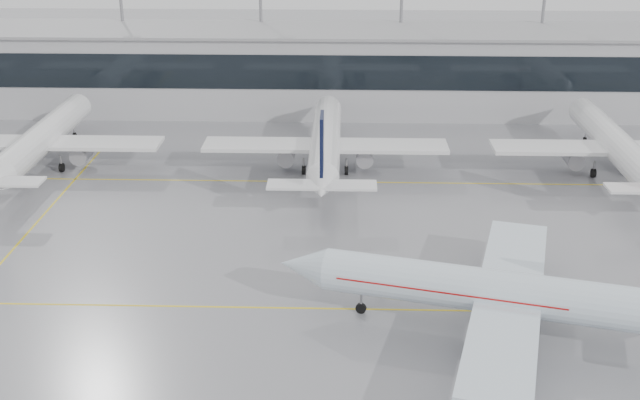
{
  "coord_description": "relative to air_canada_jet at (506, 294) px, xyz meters",
  "views": [
    {
      "loc": [
        2.15,
        -59.12,
        34.06
      ],
      "look_at": [
        0.0,
        12.0,
        5.0
      ],
      "focal_mm": 45.0,
      "sensor_mm": 36.0,
      "label": 1
    }
  ],
  "objects": [
    {
      "name": "air_canada_jet",
      "position": [
        0.0,
        0.0,
        0.0
      ],
      "size": [
        35.95,
        29.18,
        11.41
      ],
      "rotation": [
        0.0,
        0.0,
        2.89
      ],
      "color": "silver",
      "rests_on": "ground"
    },
    {
      "name": "taxi_line_main",
      "position": [
        -15.03,
        3.56,
        -3.61
      ],
      "size": [
        120.0,
        0.25,
        0.01
      ],
      "primitive_type": "cube",
      "color": "yellow",
      "rests_on": "ground"
    },
    {
      "name": "parked_jet_c",
      "position": [
        -15.03,
        37.25,
        0.1
      ],
      "size": [
        29.64,
        36.96,
        11.72
      ],
      "rotation": [
        0.0,
        0.0,
        1.57
      ],
      "color": "white",
      "rests_on": "ground"
    },
    {
      "name": "terminal_glass",
      "position": [
        -15.03,
        58.01,
        3.88
      ],
      "size": [
        180.0,
        0.2,
        5.0
      ],
      "primitive_type": "cube",
      "color": "black",
      "rests_on": "ground"
    },
    {
      "name": "taxi_line_north",
      "position": [
        -15.03,
        33.56,
        -3.61
      ],
      "size": [
        120.0,
        0.25,
        0.01
      ],
      "primitive_type": "cube",
      "color": "yellow",
      "rests_on": "ground"
    },
    {
      "name": "parked_jet_b",
      "position": [
        -50.03,
        37.25,
        0.1
      ],
      "size": [
        29.64,
        36.96,
        11.72
      ],
      "rotation": [
        0.0,
        0.0,
        1.57
      ],
      "color": "white",
      "rests_on": "ground"
    },
    {
      "name": "ground",
      "position": [
        -15.03,
        3.56,
        -3.62
      ],
      "size": [
        320.0,
        320.0,
        0.0
      ],
      "primitive_type": "plane",
      "color": "gray",
      "rests_on": "ground"
    },
    {
      "name": "terminal",
      "position": [
        -15.03,
        65.56,
        2.38
      ],
      "size": [
        180.0,
        15.0,
        12.0
      ],
      "primitive_type": "cube",
      "color": "#A7A7AB",
      "rests_on": "ground"
    },
    {
      "name": "parked_jet_d",
      "position": [
        19.97,
        37.25,
        0.1
      ],
      "size": [
        29.64,
        36.96,
        11.72
      ],
      "rotation": [
        0.0,
        0.0,
        1.57
      ],
      "color": "white",
      "rests_on": "ground"
    },
    {
      "name": "taxi_line_cross",
      "position": [
        -45.03,
        18.56,
        -3.61
      ],
      "size": [
        0.25,
        60.0,
        0.01
      ],
      "primitive_type": "cube",
      "color": "yellow",
      "rests_on": "ground"
    },
    {
      "name": "light_masts",
      "position": [
        -15.03,
        71.56,
        9.73
      ],
      "size": [
        156.4,
        1.0,
        22.6
      ],
      "color": "gray",
      "rests_on": "ground"
    },
    {
      "name": "terminal_roof",
      "position": [
        -15.03,
        65.56,
        8.58
      ],
      "size": [
        182.0,
        16.0,
        0.4
      ],
      "primitive_type": "cube",
      "color": "gray",
      "rests_on": "ground"
    }
  ]
}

